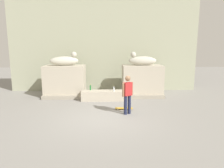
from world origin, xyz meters
TOP-DOWN VIEW (x-y plane):
  - ground_plane at (0.00, 0.00)m, footprint 40.00×40.00m
  - facade_wall at (0.00, 5.61)m, footprint 11.90×0.60m
  - pedestal_left at (-2.24, 3.91)m, footprint 2.29×1.32m
  - pedestal_right at (2.24, 3.91)m, footprint 2.29×1.32m
  - statue_reclining_left at (-2.21, 3.92)m, footprint 1.68×0.90m
  - statue_reclining_right at (2.21, 3.91)m, footprint 1.62×0.63m
  - ledge_block at (0.00, 2.86)m, footprint 2.37×0.66m
  - skater at (1.05, 0.53)m, footprint 0.48×0.35m
  - skateboard at (0.95, 1.15)m, footprint 0.81×0.24m
  - bottle_clear at (0.54, 2.70)m, footprint 0.08×0.08m
  - bottle_green at (-0.72, 3.06)m, footprint 0.08×0.08m
  - stair_step at (0.00, 3.23)m, footprint 6.77×0.50m

SIDE VIEW (x-z plane):
  - ground_plane at x=0.00m, z-range 0.00..0.00m
  - skateboard at x=0.95m, z-range 0.02..0.10m
  - stair_step at x=0.00m, z-range 0.00..0.20m
  - ledge_block at x=0.00m, z-range 0.00..0.52m
  - bottle_clear at x=0.54m, z-range 0.49..0.78m
  - bottle_green at x=-0.72m, z-range 0.49..0.80m
  - pedestal_left at x=-2.24m, z-range 0.00..1.78m
  - pedestal_right at x=2.24m, z-range 0.00..1.78m
  - skater at x=1.05m, z-range 0.09..1.76m
  - statue_reclining_left at x=-2.21m, z-range 1.67..2.45m
  - statue_reclining_right at x=2.21m, z-range 1.67..2.45m
  - facade_wall at x=0.00m, z-range 0.00..6.03m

